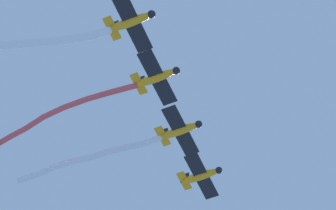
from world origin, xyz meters
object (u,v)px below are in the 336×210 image
(airplane_left_wing, at_px, (157,77))
(airplane_right_wing, at_px, (180,130))
(airplane_slot, at_px, (201,176))
(airplane_lead, at_px, (131,22))

(airplane_left_wing, relative_size, airplane_right_wing, 1.00)
(airplane_left_wing, relative_size, airplane_slot, 1.00)
(airplane_lead, distance_m, airplane_right_wing, 16.14)
(airplane_left_wing, bearing_deg, airplane_slot, 92.88)
(airplane_right_wing, height_order, airplane_slot, airplane_slot)
(airplane_lead, distance_m, airplane_left_wing, 8.07)
(airplane_lead, bearing_deg, airplane_left_wing, 91.88)
(airplane_lead, height_order, airplane_left_wing, airplane_left_wing)
(airplane_lead, relative_size, airplane_right_wing, 1.00)
(airplane_left_wing, xyz_separation_m, airplane_slot, (-2.38, 15.97, 0.00))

